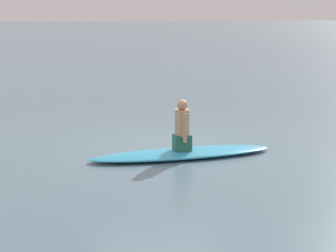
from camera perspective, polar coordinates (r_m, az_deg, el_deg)
ground_plane at (r=10.44m, az=-0.59°, el=-2.04°), size 400.00×400.00×0.00m
surfboard at (r=9.58m, az=1.51°, el=-2.94°), size 1.00×3.39×0.12m
person_paddler at (r=9.47m, az=1.53°, el=-0.15°), size 0.40×0.32×0.92m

